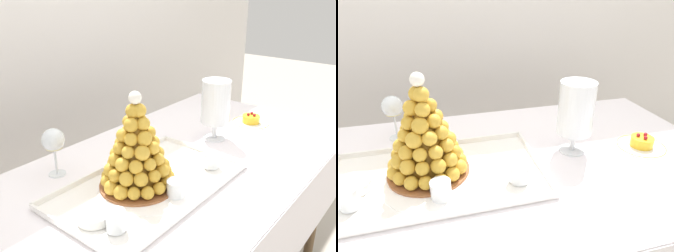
# 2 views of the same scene
# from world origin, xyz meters

# --- Properties ---
(backdrop_wall) EXTENTS (4.80, 0.10, 2.50)m
(backdrop_wall) POSITION_xyz_m (0.00, 0.99, 1.25)
(backdrop_wall) COLOR silver
(backdrop_wall) RESTS_ON ground_plane
(buffet_table) EXTENTS (1.67, 0.87, 0.80)m
(buffet_table) POSITION_xyz_m (0.00, 0.00, 0.71)
(buffet_table) COLOR brown
(buffet_table) RESTS_ON ground_plane
(serving_tray) EXTENTS (0.65, 0.38, 0.02)m
(serving_tray) POSITION_xyz_m (-0.16, -0.03, 0.81)
(serving_tray) COLOR white
(serving_tray) RESTS_ON buffet_table
(croquembouche) EXTENTS (0.25, 0.25, 0.32)m
(croquembouche) POSITION_xyz_m (-0.19, -0.00, 0.94)
(croquembouche) COLOR brown
(croquembouche) RESTS_ON serving_tray
(dessert_cup_left) EXTENTS (0.05, 0.05, 0.06)m
(dessert_cup_left) POSITION_xyz_m (-0.39, -0.12, 0.84)
(dessert_cup_left) COLOR silver
(dessert_cup_left) RESTS_ON serving_tray
(dessert_cup_mid_left) EXTENTS (0.06, 0.06, 0.05)m
(dessert_cup_mid_left) POSITION_xyz_m (-0.16, -0.14, 0.84)
(dessert_cup_mid_left) COLOR silver
(dessert_cup_mid_left) RESTS_ON serving_tray
(dessert_cup_centre) EXTENTS (0.06, 0.06, 0.05)m
(dessert_cup_centre) POSITION_xyz_m (0.07, -0.12, 0.84)
(dessert_cup_centre) COLOR silver
(dessert_cup_centre) RESTS_ON serving_tray
(creme_brulee_ramekin) EXTENTS (0.10, 0.10, 0.03)m
(creme_brulee_ramekin) POSITION_xyz_m (-0.40, -0.04, 0.83)
(creme_brulee_ramekin) COLOR white
(creme_brulee_ramekin) RESTS_ON serving_tray
(macaron_goblet) EXTENTS (0.12, 0.12, 0.26)m
(macaron_goblet) POSITION_xyz_m (0.31, 0.01, 0.96)
(macaron_goblet) COLOR white
(macaron_goblet) RESTS_ON buffet_table
(fruit_tart_plate) EXTENTS (0.18, 0.18, 0.05)m
(fruit_tart_plate) POSITION_xyz_m (0.57, -0.03, 0.82)
(fruit_tart_plate) COLOR white
(fruit_tart_plate) RESTS_ON buffet_table
(wine_glass) EXTENTS (0.08, 0.08, 0.17)m
(wine_glass) POSITION_xyz_m (-0.30, 0.28, 0.93)
(wine_glass) COLOR silver
(wine_glass) RESTS_ON buffet_table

